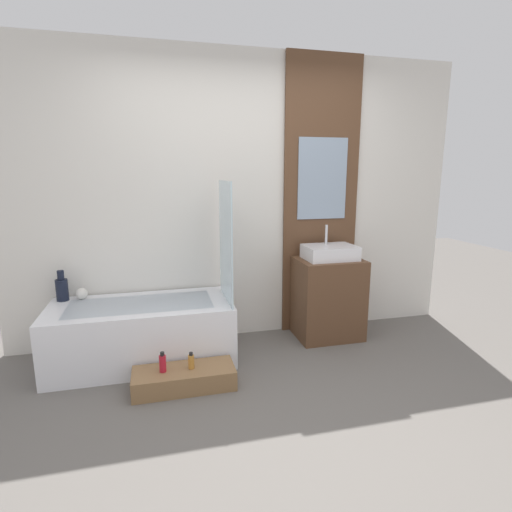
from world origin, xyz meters
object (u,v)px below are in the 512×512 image
at_px(bottle_soap_primary, 163,363).
at_px(bottle_soap_secondary, 191,361).
at_px(sink, 330,252).
at_px(vase_tall_dark, 62,288).
at_px(bathtub, 143,332).
at_px(vase_round_light, 82,294).
at_px(wooden_step_bench, 184,378).

xyz_separation_m(bottle_soap_primary, bottle_soap_secondary, (0.20, 0.00, -0.01)).
distance_m(sink, bottle_soap_secondary, 1.61).
xyz_separation_m(vase_tall_dark, bottle_soap_primary, (0.78, -0.77, -0.39)).
relative_size(sink, bottle_soap_secondary, 3.76).
bearing_deg(bottle_soap_secondary, sink, 24.77).
bearing_deg(bottle_soap_primary, vase_tall_dark, 135.41).
height_order(bathtub, vase_round_light, vase_round_light).
xyz_separation_m(bathtub, vase_tall_dark, (-0.63, 0.25, 0.35)).
bearing_deg(vase_round_light, sink, -3.89).
distance_m(bathtub, wooden_step_bench, 0.62).
bearing_deg(vase_round_light, bathtub, -27.29).
height_order(vase_round_light, bottle_soap_primary, vase_round_light).
bearing_deg(bottle_soap_primary, bottle_soap_secondary, 0.00).
distance_m(wooden_step_bench, bottle_soap_secondary, 0.14).
distance_m(vase_tall_dark, bottle_soap_primary, 1.16).
relative_size(vase_round_light, bottle_soap_secondary, 0.77).
height_order(vase_round_light, bottle_soap_secondary, vase_round_light).
height_order(sink, vase_round_light, sink).
bearing_deg(sink, bathtub, -176.58).
bearing_deg(sink, bottle_soap_secondary, -155.23).
xyz_separation_m(wooden_step_bench, vase_round_light, (-0.78, 0.77, 0.47)).
height_order(wooden_step_bench, bottle_soap_secondary, bottle_soap_secondary).
xyz_separation_m(bathtub, bottle_soap_primary, (0.15, -0.52, -0.04)).
relative_size(vase_tall_dark, bottle_soap_secondary, 2.07).
bearing_deg(bathtub, wooden_step_bench, -60.38).
bearing_deg(bathtub, bottle_soap_secondary, -56.00).
height_order(wooden_step_bench, vase_round_light, vase_round_light).
bearing_deg(vase_round_light, bottle_soap_secondary, -42.68).
bearing_deg(vase_tall_dark, wooden_step_bench, -39.68).
relative_size(bottle_soap_primary, bottle_soap_secondary, 1.21).
height_order(vase_tall_dark, bottle_soap_primary, vase_tall_dark).
bearing_deg(vase_tall_dark, bottle_soap_secondary, -38.06).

